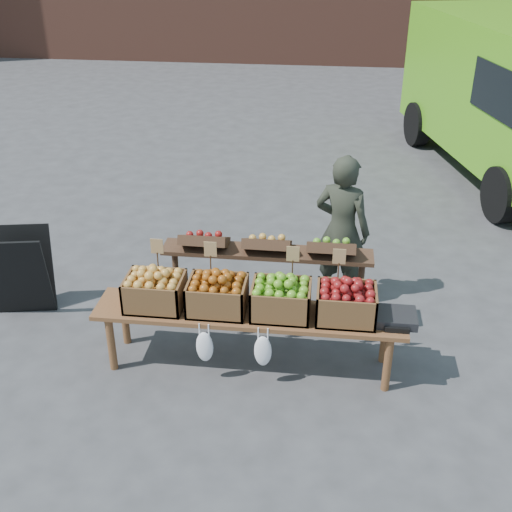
% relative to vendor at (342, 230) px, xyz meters
% --- Properties ---
extents(ground, '(80.00, 80.00, 0.00)m').
position_rel_vendor_xyz_m(ground, '(-1.57, -1.27, -0.79)').
color(ground, '#3F3F41').
extents(vendor, '(0.68, 0.56, 1.59)m').
position_rel_vendor_xyz_m(vendor, '(0.00, 0.00, 0.00)').
color(vendor, '#272B21').
rests_on(vendor, ground).
extents(chalkboard_sign, '(0.65, 0.44, 0.90)m').
position_rel_vendor_xyz_m(chalkboard_sign, '(-3.16, -0.63, -0.34)').
color(chalkboard_sign, black).
rests_on(chalkboard_sign, ground).
extents(back_table, '(2.10, 0.44, 1.04)m').
position_rel_vendor_xyz_m(back_table, '(-0.70, -0.53, -0.27)').
color(back_table, '#3F281A').
rests_on(back_table, ground).
extents(display_bench, '(2.70, 0.56, 0.57)m').
position_rel_vendor_xyz_m(display_bench, '(-0.78, -1.25, -0.51)').
color(display_bench, brown).
rests_on(display_bench, ground).
extents(crate_golden_apples, '(0.50, 0.40, 0.28)m').
position_rel_vendor_xyz_m(crate_golden_apples, '(-1.61, -1.25, -0.08)').
color(crate_golden_apples, gold).
rests_on(crate_golden_apples, display_bench).
extents(crate_russet_pears, '(0.50, 0.40, 0.28)m').
position_rel_vendor_xyz_m(crate_russet_pears, '(-1.06, -1.25, -0.08)').
color(crate_russet_pears, '#974711').
rests_on(crate_russet_pears, display_bench).
extents(crate_red_apples, '(0.50, 0.40, 0.28)m').
position_rel_vendor_xyz_m(crate_red_apples, '(-0.51, -1.25, -0.08)').
color(crate_red_apples, '#3C8011').
rests_on(crate_red_apples, display_bench).
extents(crate_green_apples, '(0.50, 0.40, 0.28)m').
position_rel_vendor_xyz_m(crate_green_apples, '(0.04, -1.25, -0.08)').
color(crate_green_apples, maroon).
rests_on(crate_green_apples, display_bench).
extents(weighing_scale, '(0.34, 0.30, 0.08)m').
position_rel_vendor_xyz_m(weighing_scale, '(0.47, -1.25, -0.18)').
color(weighing_scale, black).
rests_on(weighing_scale, display_bench).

